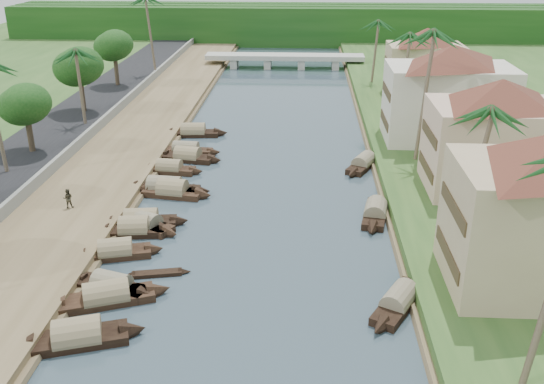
{
  "coord_description": "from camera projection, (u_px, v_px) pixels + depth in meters",
  "views": [
    {
      "loc": [
        3.77,
        -36.21,
        21.62
      ],
      "look_at": [
        1.19,
        10.2,
        2.0
      ],
      "focal_mm": 40.0,
      "sensor_mm": 36.0,
      "label": 1
    }
  ],
  "objects": [
    {
      "name": "ground",
      "position": [
        247.0,
        275.0,
        41.91
      ],
      "size": [
        220.0,
        220.0,
        0.0
      ],
      "primitive_type": "plane",
      "color": "#35454F",
      "rests_on": "ground"
    },
    {
      "name": "left_bank",
      "position": [
        107.0,
        165.0,
        60.96
      ],
      "size": [
        10.0,
        180.0,
        0.8
      ],
      "primitive_type": "cube",
      "color": "brown",
      "rests_on": "ground"
    },
    {
      "name": "right_bank",
      "position": [
        459.0,
        170.0,
        59.1
      ],
      "size": [
        16.0,
        180.0,
        1.2
      ],
      "primitive_type": "cube",
      "color": "#284A1D",
      "rests_on": "ground"
    },
    {
      "name": "road",
      "position": [
        24.0,
        161.0,
        61.28
      ],
      "size": [
        8.0,
        180.0,
        1.4
      ],
      "primitive_type": "cube",
      "color": "black",
      "rests_on": "ground"
    },
    {
      "name": "retaining_wall",
      "position": [
        65.0,
        156.0,
        60.81
      ],
      "size": [
        0.4,
        180.0,
        1.1
      ],
      "primitive_type": "cube",
      "color": "gray",
      "rests_on": "left_bank"
    },
    {
      "name": "treeline",
      "position": [
        289.0,
        24.0,
        132.34
      ],
      "size": [
        120.0,
        14.0,
        8.0
      ],
      "color": "#113B10",
      "rests_on": "ground"
    },
    {
      "name": "bridge",
      "position": [
        285.0,
        58.0,
        107.47
      ],
      "size": [
        28.0,
        4.0,
        2.4
      ],
      "color": "#A7A79C",
      "rests_on": "ground"
    },
    {
      "name": "building_mid",
      "position": [
        495.0,
        135.0,
        51.38
      ],
      "size": [
        14.11,
        14.11,
        9.7
      ],
      "color": "#C7A68D",
      "rests_on": "right_bank"
    },
    {
      "name": "building_far",
      "position": [
        449.0,
        93.0,
        64.21
      ],
      "size": [
        15.59,
        15.59,
        10.2
      ],
      "color": "beige",
      "rests_on": "right_bank"
    },
    {
      "name": "building_distant",
      "position": [
        424.0,
        62.0,
        82.75
      ],
      "size": [
        12.62,
        12.62,
        9.2
      ],
      "color": "tan",
      "rests_on": "right_bank"
    },
    {
      "name": "sampan_1",
      "position": [
        78.0,
        337.0,
        34.75
      ],
      "size": [
        8.09,
        4.18,
        2.34
      ],
      "rotation": [
        0.0,
        0.0,
        0.32
      ],
      "color": "black",
      "rests_on": "ground"
    },
    {
      "name": "sampan_2",
      "position": [
        107.0,
        297.0,
        38.61
      ],
      "size": [
        8.39,
        4.55,
        2.2
      ],
      "rotation": [
        0.0,
        0.0,
        0.37
      ],
      "color": "black",
      "rests_on": "ground"
    },
    {
      "name": "sampan_3",
      "position": [
        112.0,
        286.0,
        39.84
      ],
      "size": [
        7.15,
        3.6,
        1.94
      ],
      "rotation": [
        0.0,
        0.0,
        -0.32
      ],
      "color": "black",
      "rests_on": "ground"
    },
    {
      "name": "sampan_4",
      "position": [
        116.0,
        252.0,
        44.17
      ],
      "size": [
        7.24,
        3.3,
        2.04
      ],
      "rotation": [
        0.0,
        0.0,
        0.26
      ],
      "color": "black",
      "rests_on": "ground"
    },
    {
      "name": "sampan_5",
      "position": [
        134.0,
        230.0,
        47.52
      ],
      "size": [
        6.9,
        2.39,
        2.17
      ],
      "rotation": [
        0.0,
        0.0,
        0.11
      ],
      "color": "black",
      "rests_on": "ground"
    },
    {
      "name": "sampan_6",
      "position": [
        146.0,
        224.0,
        48.44
      ],
      "size": [
        6.49,
        4.59,
        2.01
      ],
      "rotation": [
        0.0,
        0.0,
        -0.52
      ],
      "color": "black",
      "rests_on": "ground"
    },
    {
      "name": "sampan_7",
      "position": [
        141.0,
        221.0,
        48.96
      ],
      "size": [
        7.94,
        2.55,
        2.09
      ],
      "rotation": [
        0.0,
        0.0,
        0.13
      ],
      "color": "black",
      "rests_on": "ground"
    },
    {
      "name": "sampan_8",
      "position": [
        173.0,
        191.0,
        54.63
      ],
      "size": [
        7.68,
        2.91,
        2.31
      ],
      "rotation": [
        0.0,
        0.0,
        -0.15
      ],
      "color": "black",
      "rests_on": "ground"
    },
    {
      "name": "sampan_9",
      "position": [
        165.0,
        188.0,
        55.41
      ],
      "size": [
        8.93,
        2.52,
        2.22
      ],
      "rotation": [
        0.0,
        0.0,
        -0.1
      ],
      "color": "black",
      "rests_on": "ground"
    },
    {
      "name": "sampan_10",
      "position": [
        169.0,
        169.0,
        59.98
      ],
      "size": [
        7.12,
        2.19,
        1.97
      ],
      "rotation": [
        0.0,
        0.0,
        -0.1
      ],
      "color": "black",
      "rests_on": "ground"
    },
    {
      "name": "sampan_11",
      "position": [
        188.0,
        157.0,
        63.23
      ],
      "size": [
        7.77,
        3.12,
        2.19
      ],
      "rotation": [
        0.0,
        0.0,
        -0.2
      ],
      "color": "black",
      "rests_on": "ground"
    },
    {
      "name": "sampan_12",
      "position": [
        186.0,
        150.0,
        65.31
      ],
      "size": [
        7.98,
        2.1,
        1.92
      ],
      "rotation": [
        0.0,
        0.0,
        -0.09
      ],
      "color": "black",
      "rests_on": "ground"
    },
    {
      "name": "sampan_13",
      "position": [
        193.0,
        132.0,
        71.15
      ],
      "size": [
        8.35,
        2.31,
        2.25
      ],
      "rotation": [
        0.0,
        0.0,
        0.07
      ],
      "color": "black",
      "rests_on": "ground"
    },
    {
      "name": "sampan_14",
      "position": [
        399.0,
        301.0,
        38.18
      ],
      "size": [
        5.14,
        7.75,
        1.98
      ],
      "rotation": [
        0.0,
        0.0,
        1.07
      ],
      "color": "black",
      "rests_on": "ground"
    },
    {
      "name": "sampan_15",
      "position": [
        375.0,
        213.0,
        50.44
      ],
      "size": [
        3.02,
        8.03,
        2.12
      ],
      "rotation": [
        0.0,
        0.0,
        1.39
      ],
      "color": "black",
      "rests_on": "ground"
    },
    {
      "name": "sampan_16",
      "position": [
        364.0,
        163.0,
        61.44
      ],
      "size": [
        4.84,
        7.97,
        2.01
      ],
      "rotation": [
        0.0,
        0.0,
        1.13
      ],
      "color": "black",
      "rests_on": "ground"
    },
    {
      "name": "canoe_1",
      "position": [
        157.0,
        274.0,
        41.88
      ],
      "size": [
        4.77,
        1.7,
        0.76
      ],
      "rotation": [
        0.0,
        0.0,
        0.2
      ],
      "color": "black",
      "rests_on": "ground"
    },
    {
      "name": "canoe_2",
      "position": [
        168.0,
        187.0,
        56.35
      ],
      "size": [
        6.11,
        2.27,
        0.88
      ],
      "rotation": [
        0.0,
        0.0,
        -0.23
      ],
      "color": "black",
      "rests_on": "ground"
    },
    {
      "name": "palm_1",
      "position": [
        481.0,
        112.0,
        42.09
      ],
      "size": [
        3.2,
        3.2,
        10.92
      ],
      "color": "brown",
      "rests_on": "ground"
    },
    {
      "name": "palm_2",
      "position": [
        429.0,
        35.0,
        55.56
      ],
      "size": [
        3.2,
        3.2,
        13.99
      ],
      "color": "brown",
      "rests_on": "ground"
    },
    {
      "name": "palm_3",
      "position": [
        407.0,
        36.0,
        73.27
      ],
      "size": [
        3.2,
        3.2,
        11.12
      ],
      "color": "brown",
      "rests_on": "ground"
    },
    {
      "name": "palm_6",
      "position": [
        76.0,
        52.0,
        67.93
      ],
      "size": [
        3.2,
        3.2,
        10.01
      ],
      "color": "brown",
      "rests_on": "ground"
    },
    {
      "name": "palm_7",
      "position": [
        376.0,
        23.0,
        89.03
      ],
      "size": [
        3.2,
        3.2,
        10.52
      ],
      "color": "brown",
      "rests_on": "ground"
    },
    {
      "name": "tree_3",
      "position": [
        25.0,
        105.0,
        60.13
      ],
      "size": [
        4.78,
        4.78,
        6.83
      ],
      "color": "#4A3C2A",
      "rests_on": "ground"
    },
    {
      "name": "tree_4",
      "position": [
        79.0,
        67.0,
        74.13
      ],
      "size": [
        5.51,
        5.51,
        7.81
      ],
      "color": "#4A3C2A",
      "rests_on": "ground"
    },
    {
      "name": "tree_5",
      "position": [
        114.0,
        46.0,
        87.49
      ],
      "size": [
        5.05,
        5.05,
        7.81
      ],
      "color": "#4A3C2A",
      "rests_on": "ground"
    },
    {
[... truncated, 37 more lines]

